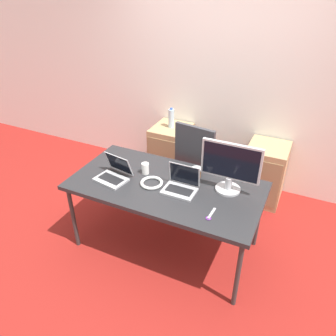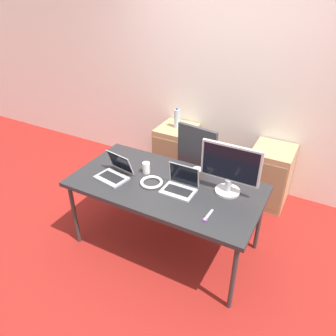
{
  "view_description": "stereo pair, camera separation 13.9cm",
  "coord_description": "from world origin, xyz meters",
  "px_view_note": "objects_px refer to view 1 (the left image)",
  "views": [
    {
      "loc": [
        1.08,
        -2.24,
        2.45
      ],
      "look_at": [
        0.0,
        0.05,
        0.9
      ],
      "focal_mm": 35.0,
      "sensor_mm": 36.0,
      "label": 1
    },
    {
      "loc": [
        1.2,
        -2.18,
        2.45
      ],
      "look_at": [
        0.0,
        0.05,
        0.9
      ],
      "focal_mm": 35.0,
      "sensor_mm": 36.0,
      "label": 2
    }
  ],
  "objects_px": {
    "cabinet_left": "(171,152)",
    "cable_coil": "(152,183)",
    "water_bottle": "(171,118)",
    "coffee_cup_brown": "(196,172)",
    "coffee_cup_white": "(145,168)",
    "office_chair": "(201,176)",
    "monitor": "(230,167)",
    "laptop_right": "(181,185)",
    "laptop_left": "(114,174)",
    "cabinet_right": "(265,173)"
  },
  "relations": [
    {
      "from": "water_bottle",
      "to": "coffee_cup_brown",
      "type": "distance_m",
      "value": 1.23
    },
    {
      "from": "laptop_left",
      "to": "laptop_right",
      "type": "xyz_separation_m",
      "value": [
        0.65,
        0.1,
        0.0
      ]
    },
    {
      "from": "coffee_cup_brown",
      "to": "cable_coil",
      "type": "distance_m",
      "value": 0.44
    },
    {
      "from": "office_chair",
      "to": "coffee_cup_brown",
      "type": "distance_m",
      "value": 0.63
    },
    {
      "from": "cabinet_left",
      "to": "water_bottle",
      "type": "relative_size",
      "value": 2.8
    },
    {
      "from": "office_chair",
      "to": "coffee_cup_white",
      "type": "relative_size",
      "value": 10.14
    },
    {
      "from": "cabinet_left",
      "to": "cable_coil",
      "type": "xyz_separation_m",
      "value": [
        0.4,
        -1.29,
        0.41
      ]
    },
    {
      "from": "cabinet_right",
      "to": "laptop_left",
      "type": "bearing_deg",
      "value": -131.58
    },
    {
      "from": "office_chair",
      "to": "laptop_right",
      "type": "relative_size",
      "value": 3.81
    },
    {
      "from": "laptop_right",
      "to": "coffee_cup_white",
      "type": "height_order",
      "value": "laptop_right"
    },
    {
      "from": "office_chair",
      "to": "water_bottle",
      "type": "bearing_deg",
      "value": 140.38
    },
    {
      "from": "cabinet_left",
      "to": "cable_coil",
      "type": "height_order",
      "value": "cable_coil"
    },
    {
      "from": "office_chair",
      "to": "cabinet_right",
      "type": "distance_m",
      "value": 0.81
    },
    {
      "from": "water_bottle",
      "to": "office_chair",
      "type": "bearing_deg",
      "value": -39.62
    },
    {
      "from": "laptop_right",
      "to": "office_chair",
      "type": "bearing_deg",
      "value": 95.61
    },
    {
      "from": "coffee_cup_white",
      "to": "cable_coil",
      "type": "height_order",
      "value": "coffee_cup_white"
    },
    {
      "from": "water_bottle",
      "to": "coffee_cup_white",
      "type": "bearing_deg",
      "value": -77.39
    },
    {
      "from": "laptop_right",
      "to": "cabinet_left",
      "type": "bearing_deg",
      "value": 118.3
    },
    {
      "from": "water_bottle",
      "to": "monitor",
      "type": "distance_m",
      "value": 1.53
    },
    {
      "from": "cabinet_left",
      "to": "coffee_cup_brown",
      "type": "xyz_separation_m",
      "value": [
        0.72,
        -1.0,
        0.44
      ]
    },
    {
      "from": "laptop_right",
      "to": "coffee_cup_brown",
      "type": "distance_m",
      "value": 0.27
    },
    {
      "from": "water_bottle",
      "to": "laptop_left",
      "type": "xyz_separation_m",
      "value": [
        0.03,
        -1.36,
        -0.04
      ]
    },
    {
      "from": "laptop_right",
      "to": "cable_coil",
      "type": "distance_m",
      "value": 0.28
    },
    {
      "from": "laptop_left",
      "to": "laptop_right",
      "type": "distance_m",
      "value": 0.65
    },
    {
      "from": "laptop_right",
      "to": "coffee_cup_brown",
      "type": "height_order",
      "value": "laptop_right"
    },
    {
      "from": "water_bottle",
      "to": "cable_coil",
      "type": "bearing_deg",
      "value": -72.85
    },
    {
      "from": "cabinet_left",
      "to": "coffee_cup_white",
      "type": "height_order",
      "value": "coffee_cup_white"
    },
    {
      "from": "cabinet_left",
      "to": "monitor",
      "type": "xyz_separation_m",
      "value": [
        1.06,
        -1.08,
        0.64
      ]
    },
    {
      "from": "cabinet_right",
      "to": "water_bottle",
      "type": "height_order",
      "value": "water_bottle"
    },
    {
      "from": "office_chair",
      "to": "monitor",
      "type": "distance_m",
      "value": 0.93
    },
    {
      "from": "coffee_cup_brown",
      "to": "office_chair",
      "type": "bearing_deg",
      "value": 103.61
    },
    {
      "from": "water_bottle",
      "to": "laptop_left",
      "type": "bearing_deg",
      "value": -88.7
    },
    {
      "from": "office_chair",
      "to": "cabinet_right",
      "type": "relative_size",
      "value": 1.55
    },
    {
      "from": "office_chair",
      "to": "cable_coil",
      "type": "xyz_separation_m",
      "value": [
        -0.2,
        -0.79,
        0.34
      ]
    },
    {
      "from": "water_bottle",
      "to": "coffee_cup_white",
      "type": "height_order",
      "value": "water_bottle"
    },
    {
      "from": "coffee_cup_white",
      "to": "cable_coil",
      "type": "relative_size",
      "value": 0.52
    },
    {
      "from": "laptop_left",
      "to": "office_chair",
      "type": "bearing_deg",
      "value": 56.3
    },
    {
      "from": "water_bottle",
      "to": "coffee_cup_white",
      "type": "distance_m",
      "value": 1.18
    },
    {
      "from": "monitor",
      "to": "office_chair",
      "type": "bearing_deg",
      "value": 127.89
    },
    {
      "from": "monitor",
      "to": "cable_coil",
      "type": "height_order",
      "value": "monitor"
    },
    {
      "from": "office_chair",
      "to": "coffee_cup_white",
      "type": "distance_m",
      "value": 0.83
    },
    {
      "from": "laptop_right",
      "to": "monitor",
      "type": "xyz_separation_m",
      "value": [
        0.38,
        0.18,
        0.19
      ]
    },
    {
      "from": "laptop_left",
      "to": "coffee_cup_brown",
      "type": "height_order",
      "value": "laptop_left"
    },
    {
      "from": "coffee_cup_brown",
      "to": "laptop_left",
      "type": "bearing_deg",
      "value": -152.65
    },
    {
      "from": "cabinet_right",
      "to": "cabinet_left",
      "type": "bearing_deg",
      "value": 180.0
    },
    {
      "from": "cabinet_right",
      "to": "monitor",
      "type": "distance_m",
      "value": 1.27
    },
    {
      "from": "cabinet_right",
      "to": "coffee_cup_brown",
      "type": "xyz_separation_m",
      "value": [
        -0.51,
        -1.0,
        0.44
      ]
    },
    {
      "from": "water_bottle",
      "to": "laptop_left",
      "type": "relative_size",
      "value": 0.79
    },
    {
      "from": "laptop_left",
      "to": "laptop_right",
      "type": "height_order",
      "value": "laptop_right"
    },
    {
      "from": "water_bottle",
      "to": "cable_coil",
      "type": "height_order",
      "value": "water_bottle"
    }
  ]
}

